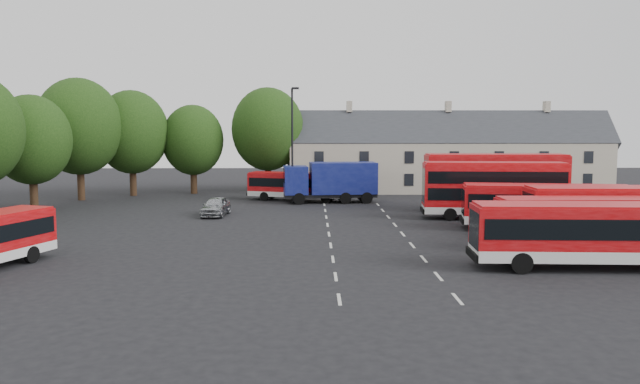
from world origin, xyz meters
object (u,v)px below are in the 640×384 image
Objects in this scene: box_truck at (332,180)px; lamppost at (293,142)px; bus_row_a at (592,230)px; bus_dd_south at (494,187)px; silver_car at (216,206)px.

lamppost is at bearing -174.81° from box_truck.
bus_dd_south reaches higher than bus_row_a.
bus_row_a is 17.32m from bus_dd_south.
lamppost is at bearing 57.58° from silver_car.
lamppost reaches higher than box_truck.
lamppost is (-3.69, -0.71, 3.65)m from box_truck.
silver_car is 11.26m from lamppost.
lamppost is at bearing 123.30° from bus_row_a.
silver_car is 0.41× the size of lamppost.
bus_row_a is at bearing -85.51° from bus_dd_south.
bus_dd_south is 19.32m from lamppost.
bus_dd_south is at bearing -0.99° from silver_car.
box_truck is 13.17m from silver_car.
lamppost is (-16.10, 10.17, 3.25)m from bus_dd_south.
box_truck is at bearing 10.87° from lamppost.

